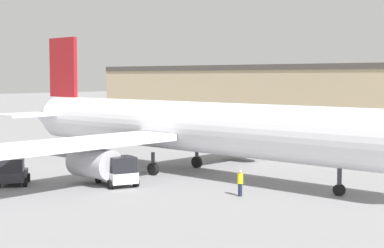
% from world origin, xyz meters
% --- Properties ---
extents(ground_plane, '(400.00, 400.00, 0.00)m').
position_xyz_m(ground_plane, '(0.00, 0.00, 0.00)').
color(ground_plane, gray).
extents(airplane, '(41.01, 38.24, 10.84)m').
position_xyz_m(airplane, '(-0.94, 0.10, 3.44)').
color(airplane, white).
rests_on(airplane, ground_plane).
extents(ground_crew_worker, '(0.35, 0.35, 1.60)m').
position_xyz_m(ground_crew_worker, '(7.36, -4.98, 0.86)').
color(ground_crew_worker, '#1E2338').
rests_on(ground_crew_worker, ground_plane).
extents(baggage_tug, '(3.13, 3.11, 1.86)m').
position_xyz_m(baggage_tug, '(-6.75, -10.98, 0.86)').
color(baggage_tug, '#2D2D33').
rests_on(baggage_tug, ground_plane).
extents(belt_loader_truck, '(3.93, 3.16, 2.03)m').
position_xyz_m(belt_loader_truck, '(-1.02, -6.86, 0.97)').
color(belt_loader_truck, silver).
rests_on(belt_loader_truck, ground_plane).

